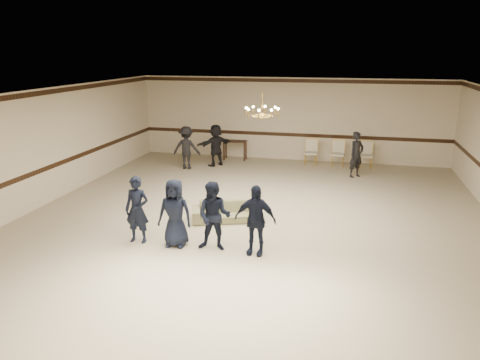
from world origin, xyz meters
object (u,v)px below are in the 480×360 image
(boy_b, at_px, (175,213))
(banquet_chair_mid, at_px, (338,154))
(boy_d, at_px, (255,220))
(settee, at_px, (226,211))
(boy_c, at_px, (214,216))
(banquet_chair_right, at_px, (366,155))
(chandelier, at_px, (262,104))
(adult_mid, at_px, (216,145))
(adult_left, at_px, (187,148))
(banquet_chair_left, at_px, (311,153))
(adult_right, at_px, (356,155))
(console_table, at_px, (235,150))
(boy_a, at_px, (137,210))

(boy_b, relative_size, banquet_chair_mid, 1.57)
(boy_d, height_order, settee, boy_d)
(boy_c, height_order, banquet_chair_right, boy_c)
(chandelier, bearing_deg, adult_mid, 120.54)
(adult_left, bearing_deg, banquet_chair_left, -163.72)
(chandelier, distance_m, banquet_chair_left, 5.82)
(banquet_chair_mid, bearing_deg, adult_right, -58.96)
(console_table, bearing_deg, banquet_chair_right, -4.21)
(boy_b, xyz_separation_m, banquet_chair_right, (4.28, 8.08, -0.28))
(banquet_chair_right, bearing_deg, boy_a, -122.77)
(banquet_chair_mid, distance_m, console_table, 4.01)
(adult_left, relative_size, console_table, 1.69)
(boy_a, relative_size, boy_c, 1.00)
(adult_left, xyz_separation_m, adult_right, (6.00, 0.30, 0.00))
(adult_right, xyz_separation_m, banquet_chair_right, (0.37, 1.28, -0.29))
(chandelier, relative_size, boy_d, 0.61)
(chandelier, relative_size, settee, 0.55)
(boy_a, bearing_deg, banquet_chair_left, 67.97)
(chandelier, bearing_deg, adult_left, 133.53)
(console_table, bearing_deg, boy_a, -93.16)
(adult_left, xyz_separation_m, banquet_chair_left, (4.37, 1.58, -0.29))
(chandelier, bearing_deg, boy_a, -128.62)
(adult_left, distance_m, banquet_chair_right, 6.57)
(adult_mid, bearing_deg, boy_b, 49.45)
(adult_left, height_order, banquet_chair_right, adult_left)
(boy_c, xyz_separation_m, adult_right, (3.01, 6.80, 0.02))
(adult_left, xyz_separation_m, console_table, (1.37, 1.78, -0.39))
(adult_left, height_order, banquet_chair_left, adult_left)
(boy_c, bearing_deg, adult_left, 112.03)
(chandelier, height_order, console_table, chandelier)
(adult_mid, distance_m, adult_right, 5.12)
(boy_a, distance_m, boy_c, 1.80)
(adult_right, xyz_separation_m, console_table, (-4.63, 1.48, -0.39))
(banquet_chair_right, bearing_deg, chandelier, -119.13)
(boy_c, bearing_deg, chandelier, 77.83)
(boy_b, relative_size, adult_left, 0.98)
(boy_a, relative_size, boy_d, 1.00)
(adult_mid, height_order, banquet_chair_left, adult_mid)
(boy_b, bearing_deg, boy_c, -2.48)
(chandelier, xyz_separation_m, boy_b, (-1.38, -2.85, -2.11))
(boy_a, relative_size, settee, 0.89)
(chandelier, bearing_deg, settee, -122.06)
(adult_left, distance_m, adult_mid, 1.14)
(boy_c, relative_size, adult_right, 0.98)
(boy_b, height_order, banquet_chair_right, boy_b)
(boy_c, xyz_separation_m, banquet_chair_mid, (2.38, 8.08, -0.28))
(boy_b, height_order, banquet_chair_left, boy_b)
(settee, distance_m, adult_left, 5.53)
(boy_c, xyz_separation_m, adult_left, (-2.99, 6.50, 0.02))
(boy_d, xyz_separation_m, banquet_chair_left, (0.48, 8.08, -0.28))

